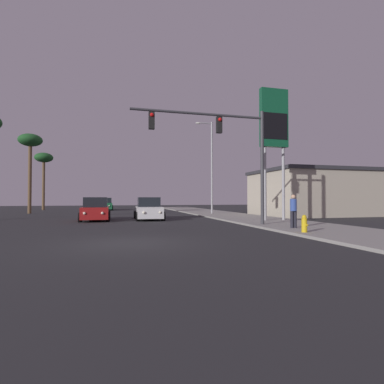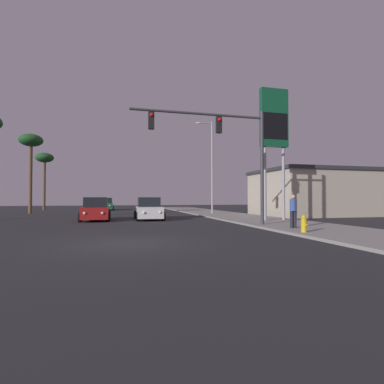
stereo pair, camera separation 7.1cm
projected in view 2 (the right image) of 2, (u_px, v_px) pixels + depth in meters
name	position (u px, v px, depth m)	size (l,w,h in m)	color
ground_plane	(126.00, 243.00, 10.66)	(120.00, 120.00, 0.00)	#28282B
sidewalk_right	(250.00, 219.00, 22.69)	(5.00, 60.00, 0.12)	gray
building_gas_station	(314.00, 193.00, 28.65)	(10.30, 8.30, 4.30)	#B2A893
car_green	(106.00, 204.00, 41.07)	(2.04, 4.32, 1.68)	#195933
car_white	(149.00, 209.00, 22.61)	(2.04, 4.34, 1.68)	silver
car_red	(96.00, 210.00, 21.67)	(2.04, 4.32, 1.68)	maroon
traffic_light_mast	(226.00, 142.00, 16.65)	(7.58, 0.36, 6.50)	#38383D
street_lamp	(211.00, 163.00, 29.30)	(1.74, 0.24, 9.00)	#99999E
gas_station_sign	(274.00, 125.00, 20.49)	(2.00, 0.42, 9.00)	#99999E
fire_hydrant	(304.00, 224.00, 13.04)	(0.24, 0.34, 0.76)	gold
pedestrian_on_sidewalk	(293.00, 210.00, 14.97)	(0.34, 0.32, 1.67)	#23232D
palm_tree_far	(45.00, 160.00, 41.29)	(2.40, 2.40, 7.90)	brown
palm_tree_mid	(31.00, 144.00, 31.80)	(2.40, 2.40, 8.46)	brown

